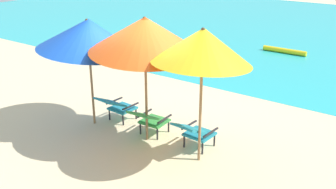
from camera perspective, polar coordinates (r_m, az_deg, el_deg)
The scene contains 9 objects.
ground_plane at distance 11.77m, azimuth 10.74°, elevation 2.13°, with size 40.00×40.00×0.00m, color beige.
ocean_band at distance 19.03m, azimuth 21.12°, elevation 8.51°, with size 40.00×18.00×0.01m, color #28B2B7.
swim_buoy at distance 14.96m, azimuth 16.68°, elevation 6.17°, with size 0.18×0.18×1.60m, color yellow.
lounge_chair_left at distance 8.81m, azimuth -7.51°, elevation -1.61°, with size 0.59×0.91×0.68m.
lounge_chair_center at distance 8.11m, azimuth -2.72°, elevation -3.57°, with size 0.57×0.89×0.68m.
lounge_chair_right at distance 7.59m, azimuth 3.91°, elevation -5.42°, with size 0.59×0.91×0.68m.
beach_umbrella_left at distance 8.33m, azimuth -11.64°, elevation 8.56°, with size 3.02×3.02×2.47m.
beach_umbrella_center at distance 7.39m, azimuth -3.41°, elevation 8.74°, with size 2.87×2.85×2.61m.
beach_umbrella_right at distance 6.61m, azimuth 5.08°, elevation 7.09°, with size 1.87×1.91×2.58m.
Camera 1 is at (4.54, -6.16, 3.85)m, focal length 41.62 mm.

